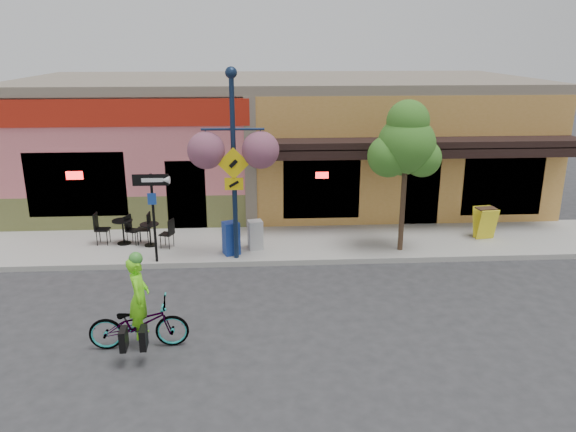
% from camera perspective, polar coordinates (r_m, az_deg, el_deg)
% --- Properties ---
extents(ground, '(90.00, 90.00, 0.00)m').
position_cam_1_polar(ground, '(14.67, 0.22, -5.81)').
color(ground, '#2D2D30').
rests_on(ground, ground).
extents(sidewalk, '(24.00, 3.00, 0.15)m').
position_cam_1_polar(sidewalk, '(16.50, -0.22, -2.83)').
color(sidewalk, '#9E9B93').
rests_on(sidewalk, ground).
extents(curb, '(24.00, 0.12, 0.15)m').
position_cam_1_polar(curb, '(15.15, 0.09, -4.73)').
color(curb, '#A8A59E').
rests_on(curb, ground).
extents(building, '(18.20, 8.20, 4.50)m').
position_cam_1_polar(building, '(21.27, -1.07, 7.85)').
color(building, '#CE666C').
rests_on(building, ground).
extents(bicycle, '(1.95, 0.77, 1.01)m').
position_cam_1_polar(bicycle, '(11.51, -14.92, -10.53)').
color(bicycle, maroon).
rests_on(bicycle, ground).
extents(cyclist_rider, '(0.42, 0.62, 1.64)m').
position_cam_1_polar(cyclist_rider, '(11.36, -14.79, -9.13)').
color(cyclist_rider, '#77FF1A').
rests_on(cyclist_rider, ground).
extents(lamp_post, '(1.63, 0.69, 5.04)m').
position_cam_1_polar(lamp_post, '(14.61, -5.52, 5.02)').
color(lamp_post, '#13233D').
rests_on(lamp_post, sidewalk).
extents(one_way_sign, '(0.92, 0.21, 2.40)m').
position_cam_1_polar(one_way_sign, '(15.02, -13.47, -0.26)').
color(one_way_sign, black).
rests_on(one_way_sign, sidewalk).
extents(cafe_set_left, '(1.58, 0.83, 0.93)m').
position_cam_1_polar(cafe_set_left, '(16.82, -16.42, -1.21)').
color(cafe_set_left, black).
rests_on(cafe_set_left, sidewalk).
extents(cafe_set_right, '(1.59, 1.17, 0.86)m').
position_cam_1_polar(cafe_set_right, '(16.48, -13.86, -1.53)').
color(cafe_set_right, black).
rests_on(cafe_set_right, sidewalk).
extents(newspaper_box_blue, '(0.52, 0.49, 0.92)m').
position_cam_1_polar(newspaper_box_blue, '(15.45, -5.79, -2.25)').
color(newspaper_box_blue, navy).
rests_on(newspaper_box_blue, sidewalk).
extents(newspaper_box_grey, '(0.45, 0.42, 0.83)m').
position_cam_1_polar(newspaper_box_grey, '(15.79, -3.34, -1.92)').
color(newspaper_box_grey, '#AEAEAE').
rests_on(newspaper_box_grey, sidewalk).
extents(street_tree, '(2.00, 2.00, 4.22)m').
position_cam_1_polar(street_tree, '(15.55, 11.75, 3.95)').
color(street_tree, '#3D7A26').
rests_on(street_tree, sidewalk).
extents(sandwich_board, '(0.62, 0.49, 0.94)m').
position_cam_1_polar(sandwich_board, '(17.46, 19.63, -0.83)').
color(sandwich_board, yellow).
rests_on(sandwich_board, sidewalk).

